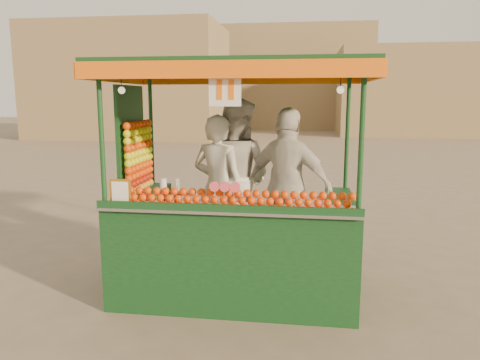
# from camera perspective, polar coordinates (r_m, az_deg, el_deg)

# --- Properties ---
(ground) EXTENTS (90.00, 90.00, 0.00)m
(ground) POSITION_cam_1_polar(r_m,az_deg,el_deg) (5.56, 1.12, -12.57)
(ground) COLOR #6E5F4E
(ground) RESTS_ON ground
(building_left) EXTENTS (10.00, 6.00, 6.00)m
(building_left) POSITION_cam_1_polar(r_m,az_deg,el_deg) (26.89, -13.18, 11.56)
(building_left) COLOR olive
(building_left) RESTS_ON ground
(building_right) EXTENTS (9.00, 6.00, 5.00)m
(building_right) POSITION_cam_1_polar(r_m,az_deg,el_deg) (29.79, 20.75, 10.04)
(building_right) COLOR olive
(building_right) RESTS_ON ground
(building_center) EXTENTS (14.00, 7.00, 7.00)m
(building_center) POSITION_cam_1_polar(r_m,az_deg,el_deg) (35.22, 3.86, 12.17)
(building_center) COLOR olive
(building_center) RESTS_ON ground
(juice_cart) EXTENTS (2.75, 1.78, 2.50)m
(juice_cart) POSITION_cam_1_polar(r_m,az_deg,el_deg) (5.05, -1.26, -5.19)
(juice_cart) COLOR #0E3416
(juice_cart) RESTS_ON ground
(vendor_left) EXTENTS (0.69, 0.54, 1.67)m
(vendor_left) POSITION_cam_1_polar(r_m,az_deg,el_deg) (5.33, -2.67, -0.95)
(vendor_left) COLOR beige
(vendor_left) RESTS_ON ground
(vendor_middle) EXTENTS (1.11, 1.01, 1.84)m
(vendor_middle) POSITION_cam_1_polar(r_m,az_deg,el_deg) (5.53, -0.47, 0.38)
(vendor_middle) COLOR silver
(vendor_middle) RESTS_ON ground
(vendor_right) EXTENTS (1.11, 0.79, 1.75)m
(vendor_right) POSITION_cam_1_polar(r_m,az_deg,el_deg) (5.19, 5.92, -0.83)
(vendor_right) COLOR silver
(vendor_right) RESTS_ON ground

